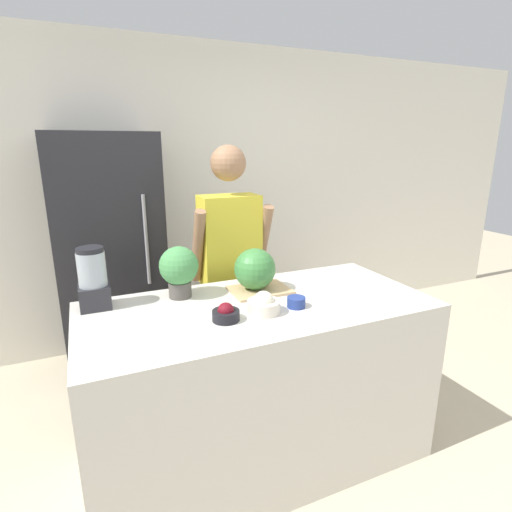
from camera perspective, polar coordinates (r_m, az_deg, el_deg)
The scene contains 12 objects.
ground_plane at distance 2.36m, azimuth 5.32°, elevation -32.48°, with size 14.00×14.00×0.00m, color beige.
wall_back at distance 3.65m, azimuth -10.93°, elevation 8.17°, with size 8.00×0.06×2.60m.
counter_island at distance 2.33m, azimuth 0.43°, elevation -17.65°, with size 1.83×0.84×0.95m.
refrigerator at distance 3.27m, azimuth -19.97°, elevation -0.13°, with size 0.75×0.67×1.84m.
person at distance 2.72m, azimuth -3.70°, elevation -2.38°, with size 0.53×0.27×1.76m.
cutting_board at distance 2.28m, azimuth 0.57°, elevation -4.88°, with size 0.33×0.25×0.01m.
watermelon at distance 2.25m, azimuth -0.16°, elevation -1.86°, with size 0.23×0.23×0.23m.
bowl_cherries at distance 1.92m, azimuth -4.33°, elevation -8.22°, with size 0.13×0.13×0.09m.
bowl_cream at distance 1.99m, azimuth 1.10°, elevation -6.96°, with size 0.17×0.17×0.11m.
bowl_small_blue at distance 2.07m, azimuth 5.76°, elevation -6.57°, with size 0.09×0.09×0.05m.
blender at distance 2.17m, azimuth -22.26°, elevation -3.13°, with size 0.15×0.15×0.32m.
potted_plant at distance 2.19m, azimuth -10.94°, elevation -1.79°, with size 0.21×0.21×0.28m.
Camera 1 is at (-0.80, -1.36, 1.76)m, focal length 28.00 mm.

